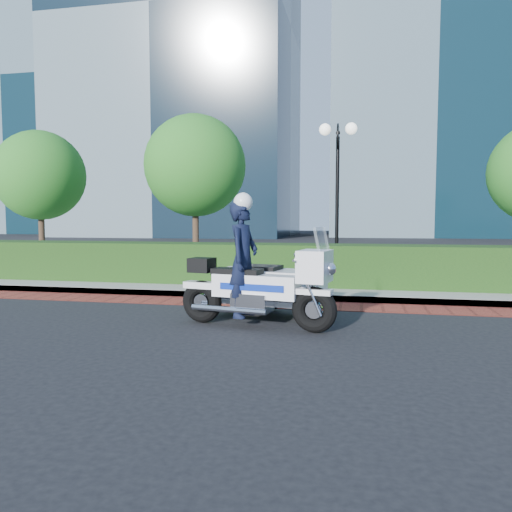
% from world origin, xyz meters
% --- Properties ---
extents(ground, '(120.00, 120.00, 0.00)m').
position_xyz_m(ground, '(0.00, 0.00, 0.00)').
color(ground, black).
rests_on(ground, ground).
extents(brick_strip, '(60.00, 1.00, 0.01)m').
position_xyz_m(brick_strip, '(0.00, 1.50, 0.01)').
color(brick_strip, maroon).
rests_on(brick_strip, ground).
extents(sidewalk, '(60.00, 8.00, 0.15)m').
position_xyz_m(sidewalk, '(0.00, 6.00, 0.07)').
color(sidewalk, gray).
rests_on(sidewalk, ground).
extents(hedge_main, '(18.00, 1.20, 1.00)m').
position_xyz_m(hedge_main, '(0.00, 3.60, 0.65)').
color(hedge_main, black).
rests_on(hedge_main, sidewalk).
extents(lamppost, '(1.02, 0.70, 4.21)m').
position_xyz_m(lamppost, '(1.00, 5.20, 2.96)').
color(lamppost, black).
rests_on(lamppost, sidewalk).
extents(tree_a, '(3.00, 3.00, 4.58)m').
position_xyz_m(tree_a, '(-9.00, 6.50, 3.22)').
color(tree_a, '#332319').
rests_on(tree_a, sidewalk).
extents(tree_b, '(3.20, 3.20, 4.89)m').
position_xyz_m(tree_b, '(-3.50, 6.50, 3.43)').
color(tree_b, '#332319').
rests_on(tree_b, sidewalk).
extents(tower_left, '(22.00, 16.00, 40.00)m').
position_xyz_m(tower_left, '(-16.00, 40.00, 20.00)').
color(tower_left, black).
rests_on(tower_left, ground).
extents(tower_far_left, '(16.00, 14.00, 34.00)m').
position_xyz_m(tower_far_left, '(-36.00, 46.00, 17.00)').
color(tower_far_left, black).
rests_on(tower_far_left, ground).
extents(police_motorcycle, '(2.73, 2.19, 2.22)m').
position_xyz_m(police_motorcycle, '(-0.09, -0.32, 0.76)').
color(police_motorcycle, black).
rests_on(police_motorcycle, ground).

